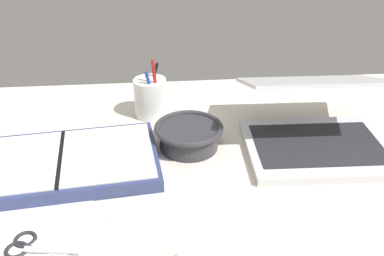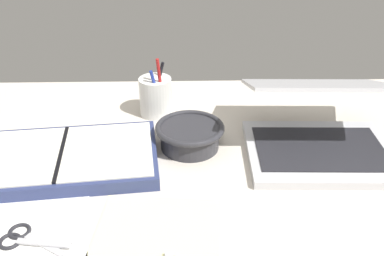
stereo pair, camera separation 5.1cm
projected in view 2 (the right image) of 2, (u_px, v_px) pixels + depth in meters
desk_top at (169, 186)px, 86.45cm from camera, size 140.00×100.00×2.00cm
laptop at (319, 128)px, 94.07cm from camera, size 32.44×33.04×17.88cm
bowl at (190, 135)px, 95.85cm from camera, size 15.53×15.53×5.61cm
pen_cup at (156, 96)px, 108.63cm from camera, size 8.21×8.21×15.93cm
planner at (62, 159)px, 90.48cm from camera, size 42.16×27.46×3.27cm
scissors at (22, 238)px, 72.07cm from camera, size 12.58×8.15×0.80cm
paper_sheet_front at (154, 251)px, 69.91cm from camera, size 24.13×28.94×0.16cm
paper_sheet_beside_planner at (27, 223)px, 75.68cm from camera, size 25.32×28.37×0.16cm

